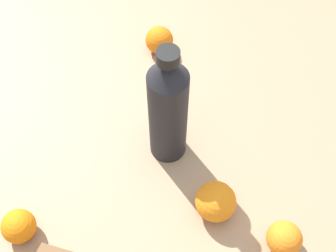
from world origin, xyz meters
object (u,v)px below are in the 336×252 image
(orange_1, at_px, (19,226))
(orange_2, at_px, (284,239))
(orange_3, at_px, (216,202))
(water_bottle, at_px, (168,109))
(orange_0, at_px, (159,40))

(orange_1, bearing_deg, orange_2, 85.26)
(orange_1, height_order, orange_2, orange_2)
(orange_2, bearing_deg, orange_3, -121.71)
(orange_2, xyz_separation_m, orange_3, (-0.07, -0.11, 0.01))
(water_bottle, relative_size, orange_3, 3.85)
(orange_0, bearing_deg, orange_2, 23.63)
(water_bottle, relative_size, orange_0, 4.52)
(orange_1, distance_m, orange_2, 0.46)
(orange_1, height_order, orange_3, orange_3)
(orange_0, distance_m, orange_2, 0.51)
(orange_0, relative_size, orange_1, 1.04)
(orange_0, height_order, orange_1, orange_0)
(water_bottle, bearing_deg, orange_3, 56.19)
(orange_1, relative_size, orange_3, 0.82)
(orange_1, distance_m, orange_3, 0.35)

